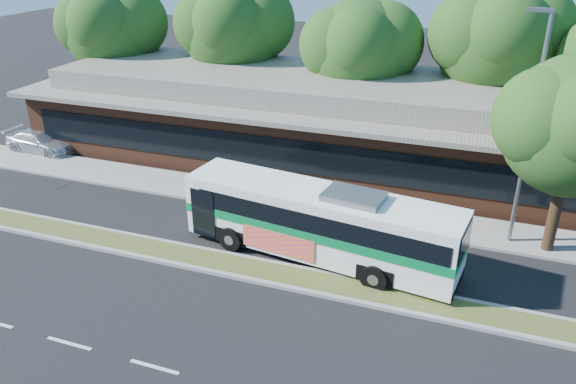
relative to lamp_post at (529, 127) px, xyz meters
name	(u,v)px	position (x,y,z in m)	size (l,w,h in m)	color
ground	(229,276)	(-9.56, -6.00, -4.90)	(120.00, 120.00, 0.00)	black
median_strip	(235,266)	(-9.56, -5.40, -4.83)	(26.00, 1.10, 0.15)	#4D5825
sidewalk	(288,202)	(-9.56, 0.40, -4.84)	(44.00, 2.60, 0.12)	gray
parking_lot	(33,135)	(-27.56, 4.00, -4.90)	(14.00, 12.00, 0.01)	black
plaza_building	(329,118)	(-9.56, 6.99, -2.77)	(33.20, 11.20, 4.45)	#5C2F1D
lamp_post	(529,127)	(0.00, 0.00, 0.00)	(0.93, 0.18, 9.07)	slate
tree_bg_a	(117,27)	(-24.15, 9.14, 0.97)	(6.47, 5.80, 8.63)	black
tree_bg_b	(240,27)	(-16.13, 10.14, 1.24)	(6.69, 6.00, 9.00)	black
tree_bg_c	(366,48)	(-8.16, 9.13, 0.69)	(6.24, 5.60, 8.26)	black
tree_bg_d	(506,37)	(-1.12, 10.15, 1.52)	(6.91, 6.20, 9.37)	black
transit_bus	(320,219)	(-6.83, -3.61, -3.24)	(10.85, 3.70, 2.99)	white
sedan	(41,142)	(-24.90, 1.84, -4.29)	(1.71, 4.21, 1.22)	silver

